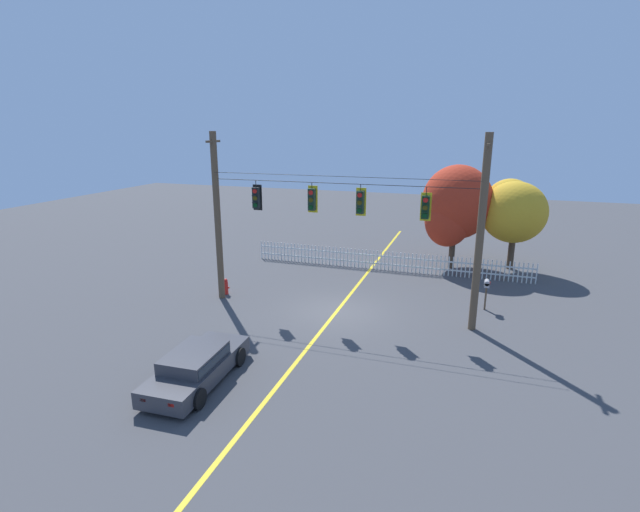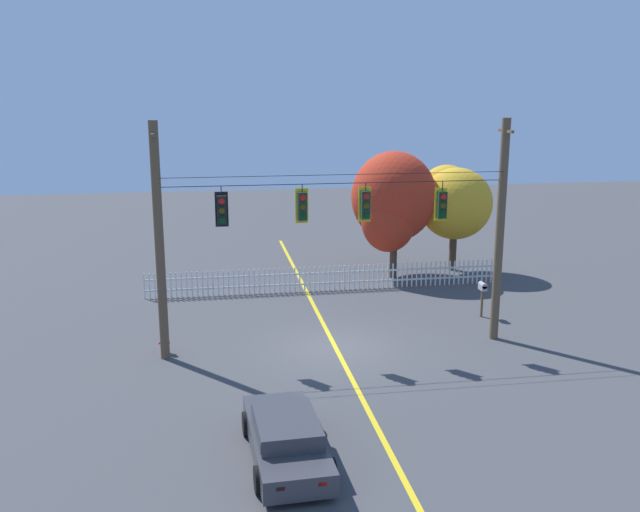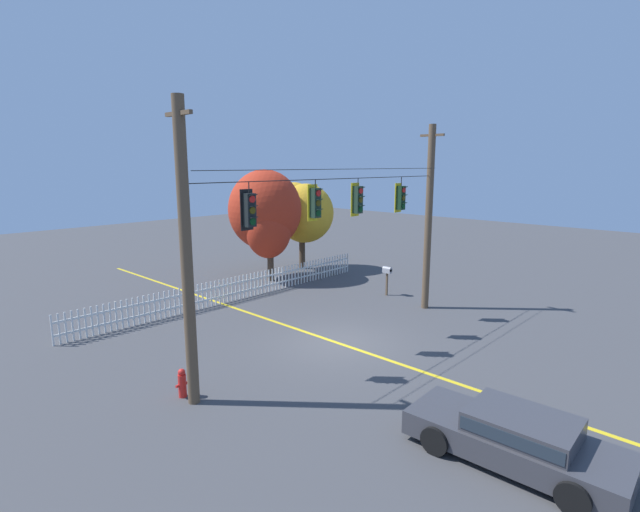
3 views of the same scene
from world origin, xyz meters
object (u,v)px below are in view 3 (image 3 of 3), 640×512
(autumn_maple_mid, at_px, (301,211))
(fire_hydrant, at_px, (182,383))
(traffic_signal_eastbound_side, at_px, (249,210))
(traffic_signal_northbound_secondary, at_px, (358,200))
(autumn_maple_near_fence, at_px, (266,214))
(traffic_signal_westbound_side, at_px, (401,198))
(parked_car, at_px, (516,437))
(traffic_signal_northbound_primary, at_px, (315,203))
(roadside_mailbox, at_px, (387,272))

(autumn_maple_mid, xyz_separation_m, fire_hydrant, (-13.48, -9.08, -3.13))
(traffic_signal_eastbound_side, bearing_deg, traffic_signal_northbound_secondary, 0.00)
(autumn_maple_near_fence, bearing_deg, fire_hydrant, -140.21)
(traffic_signal_westbound_side, bearing_deg, traffic_signal_northbound_secondary, 179.99)
(parked_car, bearing_deg, autumn_maple_near_fence, 66.74)
(parked_car, bearing_deg, traffic_signal_eastbound_side, 99.47)
(fire_hydrant, bearing_deg, traffic_signal_northbound_primary, -5.81)
(traffic_signal_westbound_side, bearing_deg, traffic_signal_northbound_primary, 180.00)
(traffic_signal_westbound_side, height_order, roadside_mailbox, traffic_signal_westbound_side)
(traffic_signal_northbound_secondary, relative_size, fire_hydrant, 1.65)
(parked_car, height_order, fire_hydrant, parked_car)
(traffic_signal_eastbound_side, height_order, roadside_mailbox, traffic_signal_eastbound_side)
(autumn_maple_near_fence, xyz_separation_m, roadside_mailbox, (1.92, -6.68, -2.49))
(autumn_maple_near_fence, bearing_deg, parked_car, -113.26)
(roadside_mailbox, bearing_deg, fire_hydrant, -171.01)
(traffic_signal_northbound_secondary, height_order, traffic_signal_westbound_side, same)
(traffic_signal_eastbound_side, xyz_separation_m, roadside_mailbox, (10.18, 2.43, -3.86))
(autumn_maple_near_fence, relative_size, parked_car, 1.34)
(parked_car, xyz_separation_m, roadside_mailbox, (8.96, 9.70, 0.56))
(roadside_mailbox, bearing_deg, traffic_signal_westbound_side, -137.88)
(traffic_signal_northbound_primary, xyz_separation_m, traffic_signal_northbound_secondary, (2.15, 0.00, -0.01))
(parked_car, height_order, roadside_mailbox, roadside_mailbox)
(traffic_signal_westbound_side, bearing_deg, roadside_mailbox, 42.12)
(autumn_maple_near_fence, bearing_deg, traffic_signal_westbound_side, -94.78)
(traffic_signal_eastbound_side, height_order, traffic_signal_westbound_side, same)
(traffic_signal_northbound_secondary, relative_size, autumn_maple_mid, 0.26)
(autumn_maple_near_fence, relative_size, autumn_maple_mid, 1.15)
(traffic_signal_northbound_primary, height_order, autumn_maple_near_fence, autumn_maple_near_fence)
(traffic_signal_northbound_primary, relative_size, traffic_signal_northbound_secondary, 0.99)
(traffic_signal_northbound_secondary, xyz_separation_m, parked_car, (-3.59, -7.28, -4.45))
(autumn_maple_mid, bearing_deg, autumn_maple_near_fence, -171.80)
(traffic_signal_northbound_primary, height_order, parked_car, traffic_signal_northbound_primary)
(autumn_maple_near_fence, bearing_deg, traffic_signal_eastbound_side, -132.20)
(traffic_signal_northbound_primary, height_order, traffic_signal_northbound_secondary, same)
(traffic_signal_northbound_primary, bearing_deg, parked_car, -101.19)
(traffic_signal_northbound_secondary, relative_size, autumn_maple_near_fence, 0.22)
(traffic_signal_eastbound_side, relative_size, roadside_mailbox, 0.96)
(traffic_signal_eastbound_side, distance_m, autumn_maple_mid, 14.94)
(traffic_signal_eastbound_side, height_order, parked_car, traffic_signal_eastbound_side)
(autumn_maple_mid, relative_size, parked_car, 1.16)
(autumn_maple_mid, height_order, fire_hydrant, autumn_maple_mid)
(autumn_maple_near_fence, height_order, roadside_mailbox, autumn_maple_near_fence)
(traffic_signal_eastbound_side, xyz_separation_m, traffic_signal_northbound_secondary, (4.81, 0.00, 0.03))
(traffic_signal_eastbound_side, relative_size, traffic_signal_westbound_side, 0.98)
(fire_hydrant, bearing_deg, traffic_signal_eastbound_side, -12.98)
(autumn_maple_near_fence, bearing_deg, traffic_signal_northbound_primary, -121.60)
(traffic_signal_eastbound_side, height_order, autumn_maple_mid, traffic_signal_eastbound_side)
(traffic_signal_northbound_secondary, height_order, roadside_mailbox, traffic_signal_northbound_secondary)
(traffic_signal_eastbound_side, height_order, fire_hydrant, traffic_signal_eastbound_side)
(traffic_signal_northbound_primary, xyz_separation_m, fire_hydrant, (-4.75, 0.48, -4.67))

